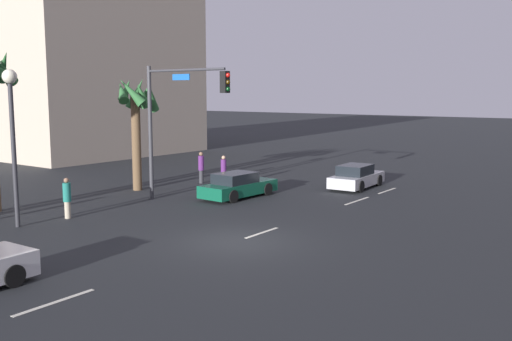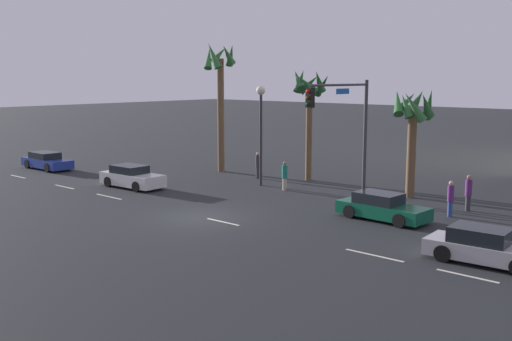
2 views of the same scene
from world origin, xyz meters
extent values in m
plane|color=#232628|center=(0.00, 0.00, 0.00)|extent=(220.00, 220.00, 0.00)
cube|color=silver|center=(-7.52, 0.00, 0.01)|extent=(2.38, 0.14, 0.01)
cube|color=silver|center=(1.55, 0.00, 0.01)|extent=(2.07, 0.14, 0.01)
cube|color=silver|center=(9.61, 0.00, 0.01)|extent=(2.51, 0.14, 0.01)
cube|color=silver|center=(13.24, 0.00, 0.01)|extent=(2.19, 0.14, 0.01)
cylinder|color=black|center=(-7.48, 1.93, 0.32)|extent=(0.65, 0.24, 0.64)
cube|color=#B7B7BC|center=(13.19, 1.82, 0.46)|extent=(4.37, 1.90, 0.60)
cube|color=black|center=(12.94, 1.80, 1.04)|extent=(2.14, 1.57, 0.55)
cylinder|color=black|center=(14.47, 2.67, 0.32)|extent=(0.65, 0.26, 0.64)
cylinder|color=black|center=(14.56, 1.12, 0.32)|extent=(0.65, 0.26, 0.64)
cylinder|color=black|center=(11.82, 2.52, 0.32)|extent=(0.65, 0.26, 0.64)
cylinder|color=black|center=(11.91, 0.96, 0.32)|extent=(0.65, 0.26, 0.64)
cube|color=#0F5138|center=(6.95, 5.35, 0.46)|extent=(4.46, 1.88, 0.61)
cube|color=black|center=(6.69, 5.36, 1.03)|extent=(2.17, 1.57, 0.52)
cylinder|color=black|center=(8.35, 6.07, 0.32)|extent=(0.65, 0.25, 0.64)
cylinder|color=black|center=(8.27, 4.50, 0.32)|extent=(0.65, 0.25, 0.64)
cylinder|color=black|center=(5.63, 6.20, 0.32)|extent=(0.65, 0.25, 0.64)
cylinder|color=black|center=(5.56, 4.63, 0.32)|extent=(0.65, 0.25, 0.64)
cylinder|color=#38383D|center=(3.96, 8.53, 3.29)|extent=(0.20, 0.20, 6.59)
cylinder|color=#38383D|center=(3.89, 6.09, 6.34)|extent=(0.25, 4.89, 0.12)
cube|color=black|center=(3.83, 3.65, 5.76)|extent=(0.33, 0.33, 0.95)
sphere|color=red|center=(3.82, 3.47, 6.06)|extent=(0.20, 0.20, 0.20)
sphere|color=#392605|center=(3.82, 3.47, 5.76)|extent=(0.20, 0.20, 0.20)
sphere|color=black|center=(3.82, 3.47, 5.46)|extent=(0.20, 0.20, 0.20)
cube|color=#1959B2|center=(3.90, 6.33, 6.02)|extent=(0.07, 1.10, 0.28)
cylinder|color=#2D2D33|center=(-3.40, 8.43, 2.82)|extent=(0.18, 0.18, 5.64)
sphere|color=#F2EACC|center=(-3.40, 8.43, 5.92)|extent=(0.56, 0.56, 0.56)
cylinder|color=#333338|center=(9.22, 9.92, 0.39)|extent=(0.30, 0.30, 0.78)
cylinder|color=#59266B|center=(9.22, 9.92, 1.20)|extent=(0.40, 0.40, 0.85)
sphere|color=#8C664C|center=(9.22, 9.92, 1.74)|extent=(0.23, 0.23, 0.23)
cylinder|color=#2D478C|center=(9.08, 8.09, 0.37)|extent=(0.32, 0.32, 0.74)
cylinder|color=#59266B|center=(9.08, 8.09, 1.15)|extent=(0.43, 0.43, 0.81)
sphere|color=tan|center=(9.08, 8.09, 1.66)|extent=(0.22, 0.22, 0.22)
cylinder|color=#B2A58C|center=(-1.26, 8.15, 0.36)|extent=(0.32, 0.32, 0.73)
cylinder|color=#1E7266|center=(-1.26, 8.15, 1.13)|extent=(0.43, 0.43, 0.80)
sphere|color=#8C664C|center=(-1.26, 8.15, 1.63)|extent=(0.22, 0.22, 0.22)
cylinder|color=brown|center=(5.38, 11.16, 2.60)|extent=(0.49, 0.49, 5.20)
cone|color=#2D6633|center=(6.14, 11.17, 5.21)|extent=(0.57, 1.39, 1.54)
cone|color=#2D6633|center=(6.02, 11.76, 5.24)|extent=(1.27, 1.29, 1.82)
cone|color=#2D6633|center=(5.31, 11.77, 5.43)|extent=(1.13, 0.68, 1.35)
cone|color=#2D6633|center=(4.78, 11.50, 5.34)|extent=(1.18, 1.49, 1.35)
cone|color=#2D6633|center=(4.69, 10.67, 5.35)|extent=(1.34, 1.59, 1.63)
cone|color=#2D6633|center=(5.29, 10.50, 5.16)|extent=(1.14, 0.70, 1.44)
cone|color=#2D6633|center=(5.82, 10.39, 5.13)|extent=(1.53, 1.20, 1.79)
cone|color=#235628|center=(-1.58, 11.96, 6.46)|extent=(0.60, 1.20, 1.52)
cone|color=#235628|center=(-1.98, 11.25, 6.26)|extent=(1.61, 1.13, 1.41)
cube|color=#B2A38E|center=(16.12, 31.46, 8.79)|extent=(16.57, 17.53, 17.58)
camera|label=1|loc=(-15.82, -12.46, 5.33)|focal=40.34mm
camera|label=2|loc=(20.80, -19.59, 6.76)|focal=42.12mm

